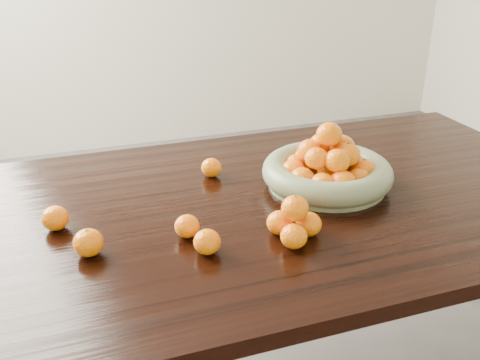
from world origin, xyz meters
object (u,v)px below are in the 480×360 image
object	(u,v)px
fruit_bowl	(328,170)
loose_orange_0	(88,243)
dining_table	(243,232)
orange_pyramid	(294,222)

from	to	relation	value
fruit_bowl	loose_orange_0	world-z (taller)	fruit_bowl
fruit_bowl	loose_orange_0	size ratio (longest dim) A/B	5.41
dining_table	fruit_bowl	distance (m)	0.30
orange_pyramid	loose_orange_0	world-z (taller)	orange_pyramid
dining_table	loose_orange_0	distance (m)	0.44
dining_table	orange_pyramid	xyz separation A→B (m)	(0.05, -0.21, 0.13)
dining_table	orange_pyramid	world-z (taller)	orange_pyramid
loose_orange_0	orange_pyramid	bearing A→B (deg)	-10.27
orange_pyramid	loose_orange_0	size ratio (longest dim) A/B	1.93
orange_pyramid	fruit_bowl	bearing A→B (deg)	48.53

